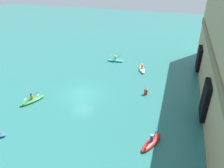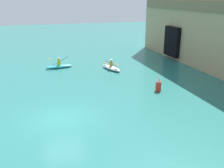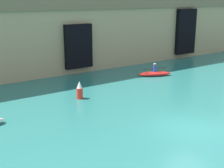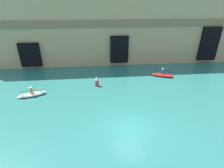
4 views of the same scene
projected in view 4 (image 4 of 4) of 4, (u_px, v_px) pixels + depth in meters
name	position (u px, v px, depth m)	size (l,w,h in m)	color
ground_plane	(130.00, 128.00, 14.54)	(120.00, 120.00, 0.00)	#28706B
cliff_bluff	(123.00, 22.00, 27.81)	(45.01, 6.21, 12.59)	tan
kayak_red	(162.00, 75.00, 23.95)	(3.19, 2.02, 1.17)	red
kayak_white	(32.00, 94.00, 19.20)	(3.07, 1.70, 1.11)	white
marker_buoy	(97.00, 81.00, 21.24)	(0.46, 0.46, 1.30)	red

